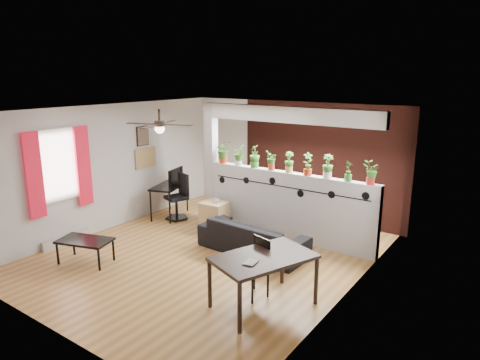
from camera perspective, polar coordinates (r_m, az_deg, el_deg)
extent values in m
cube|color=olive|center=(7.95, -4.23, -10.13)|extent=(6.30, 7.10, 0.10)
cube|color=#B7B7BA|center=(9.96, 6.70, 2.92)|extent=(6.30, 0.04, 2.90)
cube|color=#B7B7BA|center=(5.62, -24.49, -6.97)|extent=(6.30, 0.04, 2.90)
cube|color=#B7B7BA|center=(9.35, -16.92, 1.69)|extent=(0.04, 7.10, 2.90)
cube|color=#B7B7BA|center=(6.23, 14.60, -4.15)|extent=(0.04, 7.10, 2.90)
cube|color=white|center=(7.28, -4.61, 9.67)|extent=(6.30, 7.10, 0.10)
cube|color=#BCBCC1|center=(8.44, 6.41, -3.46)|extent=(3.60, 0.18, 1.35)
cube|color=white|center=(8.09, 6.75, 8.62)|extent=(3.60, 0.18, 0.30)
cube|color=#BCBCC1|center=(9.32, -3.83, 2.22)|extent=(0.22, 0.20, 2.60)
cube|color=maroon|center=(9.56, 10.77, 2.31)|extent=(3.90, 0.05, 2.60)
cube|color=black|center=(8.25, 6.16, -0.94)|extent=(3.31, 0.01, 0.02)
cylinder|color=black|center=(9.09, -2.41, 0.01)|extent=(0.14, 0.01, 0.14)
cylinder|color=black|center=(8.72, 0.82, -0.04)|extent=(0.14, 0.01, 0.14)
cylinder|color=black|center=(8.38, 4.33, -0.10)|extent=(0.14, 0.01, 0.14)
cylinder|color=black|center=(8.13, 8.06, -1.81)|extent=(0.14, 0.01, 0.14)
cylinder|color=black|center=(7.86, 12.10, -1.93)|extent=(0.14, 0.01, 0.14)
cylinder|color=black|center=(7.63, 16.40, -2.05)|extent=(0.14, 0.01, 0.14)
cube|color=white|center=(8.61, -23.15, 1.84)|extent=(0.02, 0.95, 1.25)
cube|color=white|center=(8.59, -23.10, 1.83)|extent=(0.04, 1.05, 1.35)
cube|color=red|center=(8.33, -25.78, 0.51)|extent=(0.06, 0.30, 1.55)
cube|color=red|center=(8.84, -20.17, 1.75)|extent=(0.06, 0.30, 1.55)
cube|color=beige|center=(8.96, -22.11, -7.35)|extent=(0.08, 1.00, 0.18)
cube|color=#A07D4D|center=(9.90, -12.47, 2.92)|extent=(0.03, 0.60, 0.45)
cube|color=#8C7259|center=(9.79, -12.84, 5.74)|extent=(0.03, 0.30, 0.40)
cube|color=black|center=(9.79, -12.86, 5.75)|extent=(0.02, 0.34, 0.44)
cylinder|color=black|center=(7.61, -10.75, 8.53)|extent=(0.04, 0.04, 0.20)
cylinder|color=black|center=(7.63, -10.69, 7.41)|extent=(0.18, 0.18, 0.10)
sphere|color=white|center=(7.64, -10.66, 6.73)|extent=(0.17, 0.17, 0.17)
cube|color=black|center=(7.49, -8.33, 7.30)|extent=(0.55, 0.29, 0.01)
cube|color=black|center=(7.94, -9.63, 7.62)|extent=(0.29, 0.55, 0.01)
cube|color=black|center=(7.78, -12.97, 7.34)|extent=(0.55, 0.29, 0.01)
cube|color=black|center=(7.33, -11.84, 7.01)|extent=(0.29, 0.55, 0.01)
cylinder|color=red|center=(9.09, -2.22, 2.66)|extent=(0.17, 0.17, 0.12)
imported|color=#204F16|center=(9.05, -2.23, 4.07)|extent=(0.31, 0.32, 0.37)
cylinder|color=white|center=(8.86, -0.19, 2.38)|extent=(0.14, 0.14, 0.12)
imported|color=#204F16|center=(8.83, -0.19, 3.61)|extent=(0.24, 0.26, 0.31)
cylinder|color=#3D8D33|center=(8.65, 1.95, 2.07)|extent=(0.17, 0.17, 0.12)
imported|color=#204F16|center=(8.60, 1.96, 3.52)|extent=(0.28, 0.30, 0.36)
cylinder|color=#B62C1D|center=(8.44, 4.20, 1.75)|extent=(0.13, 0.13, 0.12)
imported|color=#204F16|center=(8.41, 4.22, 2.96)|extent=(0.21, 0.23, 0.28)
cylinder|color=#DFA94E|center=(8.25, 6.55, 1.41)|extent=(0.14, 0.14, 0.12)
imported|color=#204F16|center=(8.21, 6.58, 2.71)|extent=(0.26, 0.25, 0.30)
cylinder|color=red|center=(8.08, 9.00, 1.06)|extent=(0.16, 0.16, 0.12)
imported|color=#204F16|center=(8.03, 9.06, 2.49)|extent=(0.28, 0.28, 0.33)
cylinder|color=white|center=(7.92, 11.56, 0.68)|extent=(0.16, 0.16, 0.12)
imported|color=#204F16|center=(7.87, 11.64, 2.15)|extent=(0.29, 0.27, 0.33)
cylinder|color=#32802E|center=(7.77, 14.22, 0.29)|extent=(0.13, 0.13, 0.12)
imported|color=#204F16|center=(7.73, 14.30, 1.56)|extent=(0.23, 0.21, 0.27)
cylinder|color=red|center=(7.65, 16.98, -0.11)|extent=(0.14, 0.14, 0.12)
imported|color=#204F16|center=(7.60, 17.08, 1.29)|extent=(0.25, 0.23, 0.30)
imported|color=black|center=(7.89, 1.73, -7.64)|extent=(1.97, 0.84, 0.57)
cube|color=tan|center=(8.94, -3.43, -4.87)|extent=(0.54, 0.48, 0.61)
imported|color=gray|center=(8.81, -3.21, -2.76)|extent=(0.14, 0.14, 0.09)
cube|color=black|center=(9.84, -9.45, -0.77)|extent=(0.83, 1.14, 0.04)
cylinder|color=black|center=(9.64, -11.81, -3.48)|extent=(0.04, 0.04, 0.70)
cylinder|color=black|center=(9.43, -9.36, -3.74)|extent=(0.04, 0.04, 0.70)
cylinder|color=black|center=(10.44, -9.37, -2.01)|extent=(0.04, 0.04, 0.70)
cylinder|color=black|center=(10.25, -7.07, -2.23)|extent=(0.04, 0.04, 0.70)
imported|color=black|center=(9.91, -8.87, 0.08)|extent=(0.36, 0.14, 0.20)
cylinder|color=black|center=(9.78, -8.40, -4.97)|extent=(0.53, 0.53, 0.04)
cylinder|color=black|center=(9.71, -8.45, -3.72)|extent=(0.06, 0.06, 0.45)
cube|color=black|center=(9.64, -8.50, -2.34)|extent=(0.54, 0.54, 0.07)
cube|color=black|center=(9.65, -7.54, -0.54)|extent=(0.40, 0.19, 0.49)
cube|color=black|center=(6.00, 3.18, -10.30)|extent=(1.28, 1.58, 0.05)
cylinder|color=black|center=(6.13, -4.06, -13.66)|extent=(0.06, 0.06, 0.70)
cylinder|color=black|center=(5.56, -0.05, -16.70)|extent=(0.06, 0.06, 0.70)
cylinder|color=black|center=(6.79, 5.66, -10.83)|extent=(0.06, 0.06, 0.70)
cylinder|color=black|center=(6.28, 10.12, -13.12)|extent=(0.06, 0.06, 0.70)
imported|color=gray|center=(5.80, 0.73, -10.76)|extent=(0.18, 0.23, 0.02)
cube|color=black|center=(6.35, 1.81, -11.87)|extent=(0.44, 0.44, 0.03)
cube|color=black|center=(6.35, 2.93, -9.55)|extent=(0.33, 0.12, 0.45)
cube|color=black|center=(6.46, -0.14, -13.49)|extent=(0.03, 0.03, 0.42)
cube|color=black|center=(6.25, 1.66, -14.46)|extent=(0.03, 0.03, 0.42)
cube|color=black|center=(6.53, 1.94, -10.99)|extent=(0.03, 0.03, 0.87)
cube|color=black|center=(6.33, 3.77, -11.86)|extent=(0.03, 0.03, 0.87)
cube|color=black|center=(7.89, -20.00, -7.60)|extent=(1.02, 0.76, 0.04)
cylinder|color=black|center=(8.07, -23.15, -9.04)|extent=(0.04, 0.04, 0.38)
cylinder|color=black|center=(7.58, -18.29, -10.07)|extent=(0.04, 0.04, 0.38)
cylinder|color=black|center=(8.37, -21.29, -8.05)|extent=(0.04, 0.04, 0.38)
cylinder|color=black|center=(7.90, -16.52, -8.95)|extent=(0.04, 0.04, 0.38)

